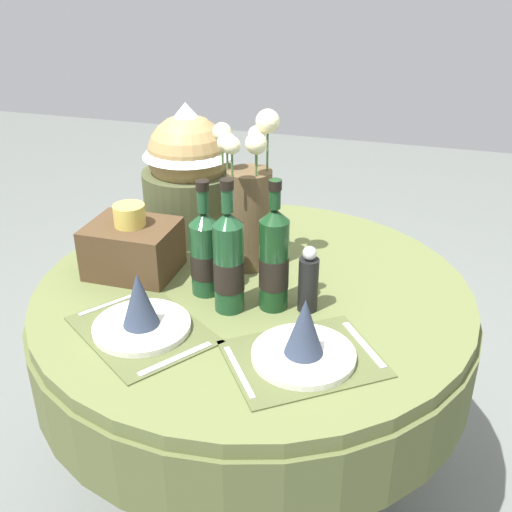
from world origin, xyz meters
TOP-DOWN VIEW (x-y plane):
  - ground at (0.00, 0.00)m, footprint 8.00×8.00m
  - dining_table at (0.00, 0.00)m, footprint 1.23×1.23m
  - place_setting_left at (-0.20, -0.28)m, footprint 0.43×0.41m
  - place_setting_right at (0.21, -0.29)m, footprint 0.43×0.41m
  - flower_vase at (-0.05, 0.12)m, footprint 0.20×0.19m
  - wine_bottle_left at (-0.11, -0.06)m, footprint 0.08×0.08m
  - wine_bottle_centre at (0.08, -0.08)m, footprint 0.08×0.08m
  - wine_bottle_rear at (-0.03, -0.13)m, footprint 0.08×0.08m
  - pepper_mill at (0.17, -0.07)m, footprint 0.05×0.05m
  - gift_tub_back_left at (-0.30, 0.29)m, footprint 0.30×0.30m
  - woven_basket_side_left at (-0.35, -0.01)m, footprint 0.24×0.20m

SIDE VIEW (x-z plane):
  - ground at x=0.00m, z-range 0.00..0.00m
  - dining_table at x=0.00m, z-range 0.23..0.99m
  - place_setting_left at x=-0.20m, z-range 0.72..0.88m
  - place_setting_right at x=0.21m, z-range 0.72..0.88m
  - woven_basket_side_left at x=-0.35m, z-range 0.73..0.94m
  - pepper_mill at x=0.17m, z-range 0.75..0.93m
  - wine_bottle_left at x=-0.11m, z-range 0.71..1.03m
  - wine_bottle_rear at x=-0.03m, z-range 0.71..1.07m
  - wine_bottle_centre at x=0.08m, z-range 0.72..1.07m
  - flower_vase at x=-0.05m, z-range 0.71..1.17m
  - gift_tub_back_left at x=-0.30m, z-range 0.77..1.19m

